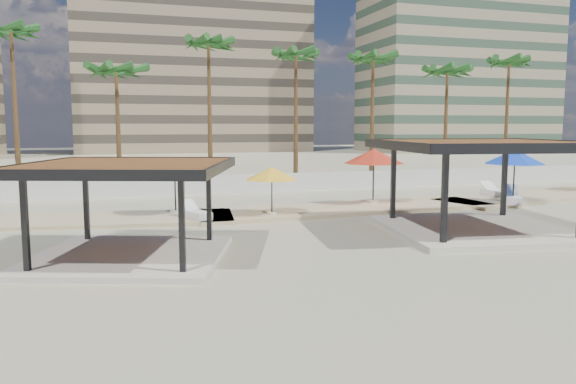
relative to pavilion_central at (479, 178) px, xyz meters
name	(u,v)px	position (x,y,z in m)	size (l,w,h in m)	color
ground	(369,239)	(-4.81, 0.06, -2.24)	(200.00, 200.00, 0.00)	tan
promenade	(341,207)	(-2.81, 7.73, -2.18)	(44.45, 7.97, 0.24)	#C6B284
boundary_wall	(264,183)	(-4.81, 16.06, -1.64)	(56.00, 0.30, 1.20)	silver
building_mid	(193,67)	(-0.81, 78.06, 12.03)	(38.00, 16.00, 30.40)	#847259
building_east	(459,50)	(43.19, 66.06, 15.03)	(32.00, 15.00, 36.40)	gray
pavilion_central	(479,178)	(0.00, 0.00, 0.00)	(8.39, 8.39, 3.75)	beige
pavilion_west	(128,202)	(-13.76, -0.60, -0.34)	(7.95, 7.95, 3.17)	beige
umbrella_b	(272,174)	(-7.09, 5.86, -0.12)	(3.16, 3.16, 2.25)	beige
umbrella_c	(374,157)	(-0.71, 8.21, 0.45)	(4.08, 4.08, 2.92)	beige
umbrella_d	(515,157)	(6.52, 5.86, 0.43)	(3.92, 3.92, 2.90)	beige
umbrella_f	(175,164)	(-11.39, 7.66, 0.27)	(3.65, 3.65, 2.71)	beige
lounger_a	(196,214)	(-10.66, 5.91, -1.87)	(1.26, 2.14, 0.77)	white
lounger_b	(512,199)	(6.49, 5.91, -1.84)	(1.94, 2.45, 0.91)	white
lounger_c	(499,191)	(8.31, 9.31, -1.89)	(1.01, 1.97, 0.71)	white
lounger_d	(495,193)	(7.55, 8.69, -1.86)	(0.81, 2.19, 0.82)	white
palm_b	(11,37)	(-19.81, 18.76, 7.41)	(3.00, 3.00, 10.92)	brown
palm_c	(116,76)	(-13.81, 18.16, 5.23)	(3.00, 3.00, 8.59)	brown
palm_d	(209,50)	(-7.81, 18.96, 7.17)	(3.00, 3.00, 10.66)	brown
palm_e	(296,61)	(-1.81, 18.46, 6.61)	(3.00, 3.00, 10.06)	brown
palm_f	(373,64)	(4.19, 18.66, 6.58)	(3.00, 3.00, 10.03)	brown
palm_g	(447,76)	(10.19, 18.26, 5.85)	(3.00, 3.00, 9.25)	brown
palm_h	(509,67)	(16.19, 18.86, 6.74)	(3.00, 3.00, 10.20)	brown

